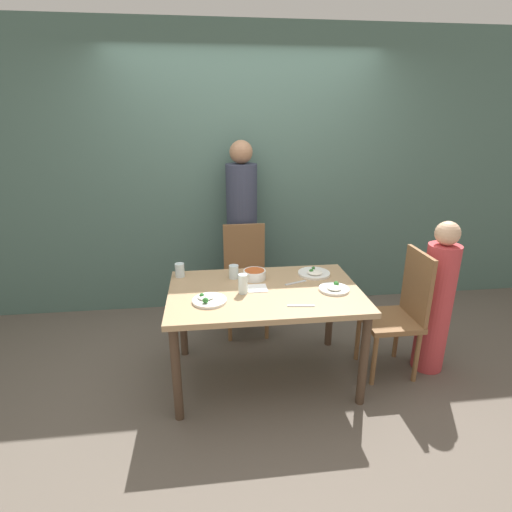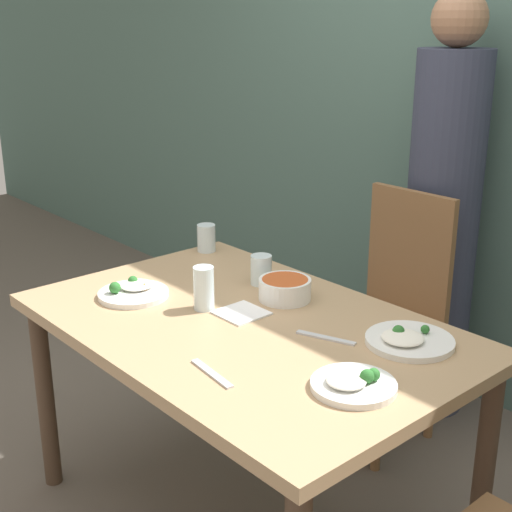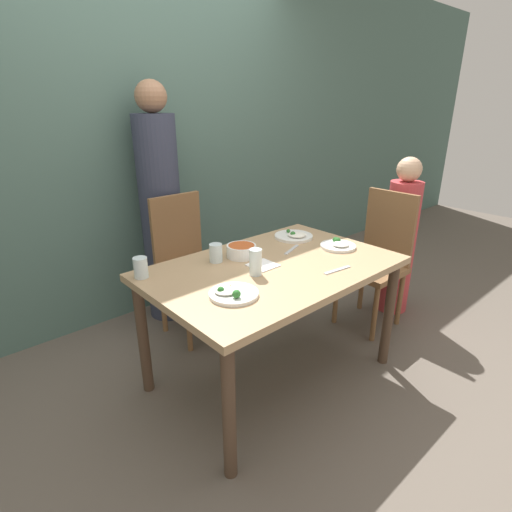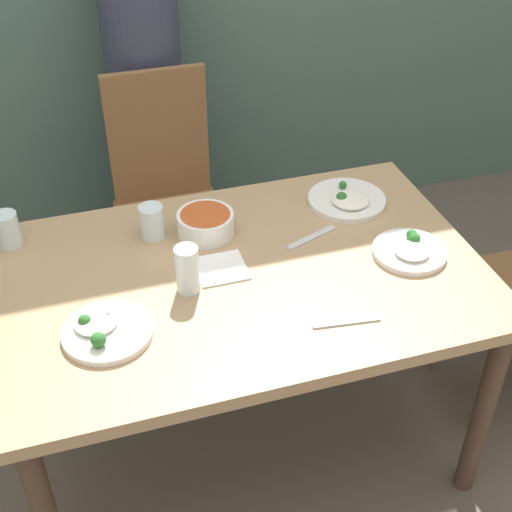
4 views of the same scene
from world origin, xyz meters
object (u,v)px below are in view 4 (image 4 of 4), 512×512
Objects in this scene: glass_water_tall at (187,270)px; chair_adult_spot at (168,196)px; plate_rice_adult at (410,250)px; bowl_curry at (206,223)px; person_adult at (146,93)px.

chair_adult_spot is at bearing 83.39° from glass_water_tall.
bowl_curry is at bearing 152.64° from plate_rice_adult.
bowl_curry is 0.61m from plate_rice_adult.
plate_rice_adult is (0.55, -0.86, 0.22)m from chair_adult_spot.
person_adult reaches higher than bowl_curry.
plate_rice_adult is (0.55, -1.16, -0.06)m from person_adult.
glass_water_tall is (-0.10, -0.82, 0.28)m from chair_adult_spot.
chair_adult_spot is at bearing -90.00° from person_adult.
bowl_curry reaches higher than plate_rice_adult.
bowl_curry is 0.27m from glass_water_tall.
person_adult is (0.00, 0.31, 0.29)m from chair_adult_spot.
plate_rice_adult is at bearing -2.98° from glass_water_tall.
plate_rice_adult is 1.54× the size of glass_water_tall.
person_adult is at bearing 90.00° from chair_adult_spot.
person_adult is 12.18× the size of glass_water_tall.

